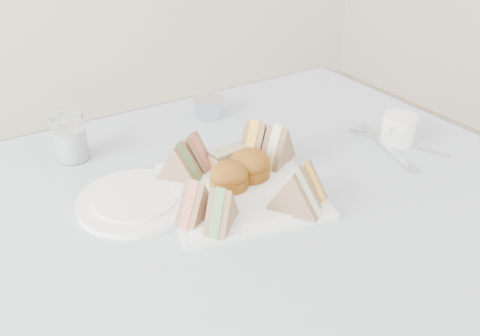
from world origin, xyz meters
TOP-DOWN VIEW (x-y plane):
  - tablecloth at (0.00, 0.00)m, footprint 1.02×1.02m
  - serving_plate at (-0.04, 0.08)m, footprint 0.30×0.30m
  - sandwich_fl_a at (-0.14, 0.04)m, footprint 0.08×0.07m
  - sandwich_fl_b at (-0.12, 0.00)m, footprint 0.08×0.07m
  - sandwich_fr_a at (0.04, -0.00)m, footprint 0.07×0.08m
  - sandwich_fr_b at (-0.00, -0.02)m, footprint 0.08×0.09m
  - sandwich_bl_a at (-0.11, 0.16)m, footprint 0.08×0.08m
  - sandwich_bl_b at (-0.08, 0.18)m, footprint 0.07×0.09m
  - sandwich_br_a at (0.06, 0.12)m, footprint 0.09×0.08m
  - sandwich_br_b at (0.04, 0.15)m, footprint 0.09×0.08m
  - scone_left at (-0.06, 0.09)m, footprint 0.08×0.08m
  - scone_right at (-0.01, 0.10)m, footprint 0.09×0.09m
  - pastry_slice at (-0.02, 0.15)m, footprint 0.08×0.04m
  - side_plate at (-0.20, 0.14)m, footprint 0.25×0.25m
  - water_glass at (-0.25, 0.35)m, footprint 0.06×0.06m
  - tea_strainer at (0.07, 0.38)m, footprint 0.08×0.08m
  - knife at (0.30, 0.06)m, footprint 0.08×0.21m
  - fork at (0.34, 0.05)m, footprint 0.08×0.16m
  - creamer_jug at (0.34, 0.07)m, footprint 0.08×0.08m

SIDE VIEW (x-z plane):
  - tablecloth at x=0.00m, z-range 0.74..0.75m
  - fork at x=0.34m, z-range 0.75..0.75m
  - knife at x=0.30m, z-range 0.75..0.75m
  - side_plate at x=-0.20m, z-range 0.75..0.76m
  - serving_plate at x=-0.04m, z-range 0.75..0.76m
  - tea_strainer at x=0.07m, z-range 0.75..0.79m
  - pastry_slice at x=-0.02m, z-range 0.76..0.79m
  - creamer_jug at x=0.34m, z-range 0.75..0.81m
  - scone_left at x=-0.06m, z-range 0.76..0.80m
  - scone_right at x=-0.01m, z-range 0.76..0.81m
  - water_glass at x=-0.25m, z-range 0.75..0.83m
  - sandwich_fl_b at x=-0.12m, z-range 0.76..0.82m
  - sandwich_fr_a at x=0.04m, z-range 0.76..0.82m
  - sandwich_fl_a at x=-0.14m, z-range 0.76..0.82m
  - sandwich_bl_b at x=-0.08m, z-range 0.76..0.83m
  - sandwich_bl_a at x=-0.11m, z-range 0.76..0.83m
  - sandwich_br_a at x=0.06m, z-range 0.76..0.83m
  - sandwich_br_b at x=0.04m, z-range 0.76..0.83m
  - sandwich_fr_b at x=0.00m, z-range 0.76..0.83m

